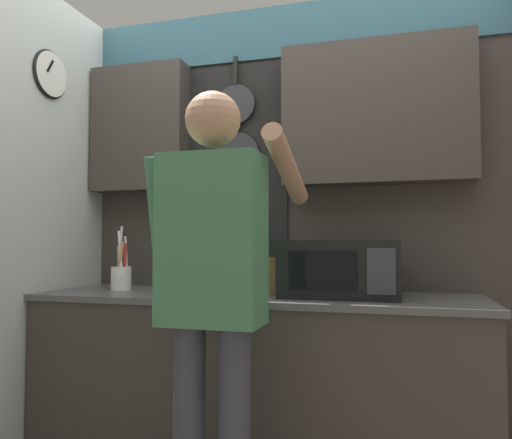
% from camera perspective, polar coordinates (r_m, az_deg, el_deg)
% --- Properties ---
extents(base_cabinet_counter, '(2.15, 0.67, 0.91)m').
position_cam_1_polar(base_cabinet_counter, '(2.55, -0.13, -18.76)').
color(base_cabinet_counter, '#38332D').
rests_on(base_cabinet_counter, ground_plane).
extents(back_wall_unit, '(2.72, 0.20, 2.49)m').
position_cam_1_polar(back_wall_unit, '(2.76, 2.07, 4.57)').
color(back_wall_unit, '#38332D').
rests_on(back_wall_unit, ground_plane).
extents(side_wall, '(0.07, 1.60, 2.49)m').
position_cam_1_polar(side_wall, '(2.66, -25.80, -0.31)').
color(side_wall, silver).
rests_on(side_wall, ground_plane).
extents(microwave, '(0.54, 0.40, 0.26)m').
position_cam_1_polar(microwave, '(2.38, 9.73, -5.52)').
color(microwave, black).
rests_on(microwave, base_cabinet_counter).
extents(knife_block, '(0.13, 0.16, 0.27)m').
position_cam_1_polar(knife_block, '(2.44, 1.52, -6.31)').
color(knife_block, brown).
rests_on(knife_block, base_cabinet_counter).
extents(utensil_crock, '(0.11, 0.11, 0.34)m').
position_cam_1_polar(utensil_crock, '(2.76, -15.15, -6.09)').
color(utensil_crock, white).
rests_on(utensil_crock, base_cabinet_counter).
extents(person, '(0.54, 0.66, 1.73)m').
position_cam_1_polar(person, '(1.90, -4.90, -6.30)').
color(person, '#383842').
rests_on(person, ground_plane).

